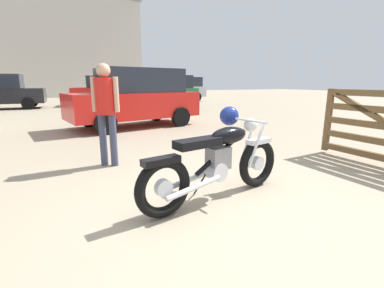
# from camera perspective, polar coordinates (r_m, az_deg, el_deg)

# --- Properties ---
(ground_plane) EXTENTS (80.00, 80.00, 0.00)m
(ground_plane) POSITION_cam_1_polar(r_m,az_deg,el_deg) (3.07, 8.78, -13.65)
(ground_plane) COLOR gray
(vintage_motorcycle) EXTENTS (2.07, 0.76, 1.07)m
(vintage_motorcycle) POSITION_cam_1_polar(r_m,az_deg,el_deg) (3.17, 5.77, -3.09)
(vintage_motorcycle) COLOR black
(vintage_motorcycle) RESTS_ON ground_plane
(bystander) EXTENTS (0.39, 0.30, 1.66)m
(bystander) POSITION_cam_1_polar(r_m,az_deg,el_deg) (4.56, -17.89, 8.00)
(bystander) COLOR #383D51
(bystander) RESTS_ON ground_plane
(white_estate_far) EXTENTS (4.12, 2.31, 1.78)m
(white_estate_far) POSITION_cam_1_polar(r_m,az_deg,el_deg) (8.64, -11.80, 9.74)
(white_estate_far) COLOR black
(white_estate_far) RESTS_ON ground_plane
(blue_hatchback_right) EXTENTS (4.84, 2.30, 1.74)m
(blue_hatchback_right) POSITION_cam_1_polar(r_m,az_deg,el_deg) (14.63, -7.98, 11.20)
(blue_hatchback_right) COLOR black
(blue_hatchback_right) RESTS_ON ground_plane
(pale_sedan_back) EXTENTS (3.97, 1.97, 1.78)m
(pale_sedan_back) POSITION_cam_1_polar(r_m,az_deg,el_deg) (17.21, -35.68, 9.10)
(pale_sedan_back) COLOR black
(pale_sedan_back) RESTS_ON ground_plane
(silver_sedan_mid) EXTENTS (4.88, 2.41, 1.74)m
(silver_sedan_mid) POSITION_cam_1_polar(r_m,az_deg,el_deg) (19.97, -3.71, 11.74)
(silver_sedan_mid) COLOR black
(silver_sedan_mid) RESTS_ON ground_plane
(red_hatchback_near) EXTENTS (4.90, 2.45, 1.74)m
(red_hatchback_near) POSITION_cam_1_polar(r_m,az_deg,el_deg) (17.45, -16.20, 11.09)
(red_hatchback_near) COLOR black
(red_hatchback_near) RESTS_ON ground_plane
(industrial_building) EXTENTS (23.37, 10.81, 20.22)m
(industrial_building) POSITION_cam_1_polar(r_m,az_deg,el_deg) (32.09, -33.71, 17.25)
(industrial_building) COLOR beige
(industrial_building) RESTS_ON ground_plane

